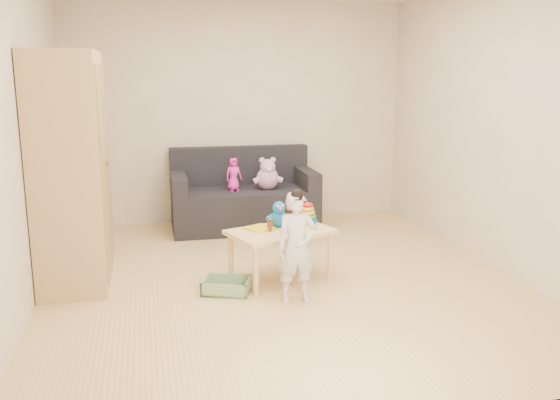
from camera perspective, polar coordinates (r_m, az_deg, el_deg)
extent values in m
plane|color=tan|center=(5.24, 0.08, -7.56)|extent=(4.50, 4.50, 0.00)
plane|color=beige|center=(7.15, -4.00, 8.40)|extent=(4.00, 0.00, 4.00)
plane|color=beige|center=(2.82, 10.37, 2.40)|extent=(4.00, 0.00, 4.00)
plane|color=beige|center=(4.91, -23.44, 5.70)|extent=(0.00, 4.50, 4.50)
plane|color=beige|center=(5.74, 20.09, 6.76)|extent=(0.00, 4.50, 4.50)
cube|color=tan|center=(5.26, -19.46, 2.76)|extent=(0.54, 1.08, 1.94)
cube|color=black|center=(6.85, -3.48, -0.83)|extent=(1.64, 0.83, 0.46)
cube|color=#E9CB80|center=(5.14, 0.06, -5.32)|extent=(0.98, 0.79, 0.45)
imported|color=silver|center=(4.62, 1.62, -4.72)|extent=(0.33, 0.23, 0.85)
imported|color=#EB2CAF|center=(6.68, -4.49, 2.45)|extent=(0.21, 0.17, 0.37)
cylinder|color=#FFE90D|center=(5.26, 2.67, -2.28)|extent=(0.16, 0.16, 0.02)
cylinder|color=silver|center=(5.23, 2.68, -1.29)|extent=(0.02, 0.02, 0.19)
torus|color=#0A4CA7|center=(5.25, 2.67, -1.98)|extent=(0.17, 0.17, 0.04)
torus|color=green|center=(5.24, 2.68, -1.58)|extent=(0.15, 0.15, 0.04)
torus|color=#CCA20A|center=(5.23, 2.68, -1.20)|extent=(0.13, 0.13, 0.04)
torus|color=#FEB40D|center=(5.22, 2.69, -0.83)|extent=(0.11, 0.11, 0.03)
torus|color=red|center=(5.22, 2.69, -0.48)|extent=(0.09, 0.09, 0.03)
cylinder|color=black|center=(5.29, 0.84, -1.28)|extent=(0.08, 0.08, 0.18)
cylinder|color=black|center=(5.27, 0.84, -0.20)|extent=(0.04, 0.04, 0.05)
cylinder|color=black|center=(5.27, 0.84, 0.11)|extent=(0.04, 0.04, 0.01)
cube|color=yellow|center=(5.10, -1.99, -2.74)|extent=(0.29, 0.29, 0.02)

